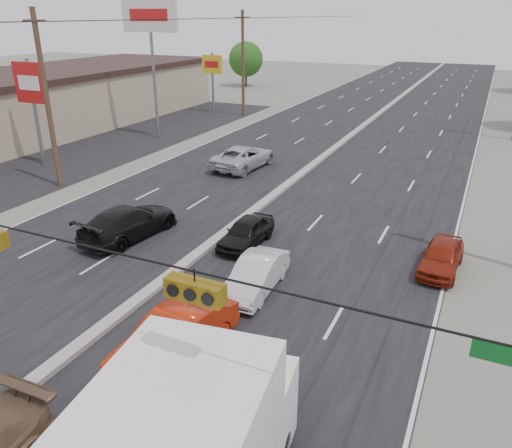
# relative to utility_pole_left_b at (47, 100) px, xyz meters

# --- Properties ---
(road_surface) EXTENTS (20.00, 160.00, 0.02)m
(road_surface) POSITION_rel_utility_pole_left_b_xyz_m (12.50, 15.00, -5.11)
(road_surface) COLOR black
(road_surface) RESTS_ON ground
(center_median) EXTENTS (0.50, 160.00, 0.20)m
(center_median) POSITION_rel_utility_pole_left_b_xyz_m (12.50, 15.00, -5.01)
(center_median) COLOR gray
(center_median) RESTS_ON ground
(strip_mall) EXTENTS (12.00, 42.00, 4.60)m
(strip_mall) POSITION_rel_utility_pole_left_b_xyz_m (-13.50, 10.00, -2.81)
(strip_mall) COLOR tan
(strip_mall) RESTS_ON ground
(parking_lot) EXTENTS (10.00, 42.00, 0.02)m
(parking_lot) POSITION_rel_utility_pole_left_b_xyz_m (-4.50, 10.00, -5.11)
(parking_lot) COLOR black
(parking_lot) RESTS_ON ground
(utility_pole_left_b) EXTENTS (1.60, 0.30, 10.00)m
(utility_pole_left_b) POSITION_rel_utility_pole_left_b_xyz_m (0.00, 0.00, 0.00)
(utility_pole_left_b) COLOR #422D1E
(utility_pole_left_b) RESTS_ON ground
(utility_pole_left_c) EXTENTS (1.60, 0.30, 10.00)m
(utility_pole_left_c) POSITION_rel_utility_pole_left_b_xyz_m (0.00, 25.00, 0.00)
(utility_pole_left_c) COLOR #422D1E
(utility_pole_left_c) RESTS_ON ground
(pole_sign_mid) EXTENTS (2.60, 0.25, 7.00)m
(pole_sign_mid) POSITION_rel_utility_pole_left_b_xyz_m (-4.50, 3.00, 0.01)
(pole_sign_mid) COLOR slate
(pole_sign_mid) RESTS_ON ground
(pole_sign_billboard) EXTENTS (5.00, 0.25, 11.00)m
(pole_sign_billboard) POSITION_rel_utility_pole_left_b_xyz_m (-2.00, 13.00, 3.76)
(pole_sign_billboard) COLOR slate
(pole_sign_billboard) RESTS_ON ground
(pole_sign_far) EXTENTS (2.20, 0.25, 6.00)m
(pole_sign_far) POSITION_rel_utility_pole_left_b_xyz_m (-3.50, 25.00, -0.70)
(pole_sign_far) COLOR slate
(pole_sign_far) RESTS_ON ground
(tree_left_far) EXTENTS (4.80, 4.80, 6.12)m
(tree_left_far) POSITION_rel_utility_pole_left_b_xyz_m (-9.50, 45.00, -1.39)
(tree_left_far) COLOR #382619
(tree_left_far) RESTS_ON ground
(red_sedan) EXTENTS (2.18, 4.76, 1.51)m
(red_sedan) POSITION_rel_utility_pole_left_b_xyz_m (15.50, -10.89, -4.35)
(red_sedan) COLOR #B1240A
(red_sedan) RESTS_ON ground
(queue_car_a) EXTENTS (1.53, 3.67, 1.24)m
(queue_car_a) POSITION_rel_utility_pole_left_b_xyz_m (13.90, -2.76, -4.49)
(queue_car_a) COLOR black
(queue_car_a) RESTS_ON ground
(queue_car_b) EXTENTS (1.53, 3.94, 1.28)m
(queue_car_b) POSITION_rel_utility_pole_left_b_xyz_m (16.00, -6.21, -4.47)
(queue_car_b) COLOR silver
(queue_car_b) RESTS_ON ground
(queue_car_e) EXTENTS (1.66, 3.70, 1.23)m
(queue_car_e) POSITION_rel_utility_pole_left_b_xyz_m (22.10, -1.59, -4.49)
(queue_car_e) COLOR maroon
(queue_car_e) RESTS_ON ground
(oncoming_near) EXTENTS (2.67, 5.35, 1.49)m
(oncoming_near) POSITION_rel_utility_pole_left_b_xyz_m (8.60, -4.27, -4.36)
(oncoming_near) COLOR black
(oncoming_near) RESTS_ON ground
(oncoming_far) EXTENTS (2.94, 5.58, 1.50)m
(oncoming_far) POSITION_rel_utility_pole_left_b_xyz_m (8.37, 8.15, -4.36)
(oncoming_far) COLOR #B2B3BA
(oncoming_far) RESTS_ON ground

